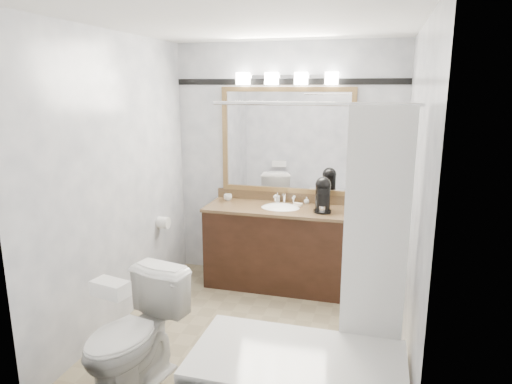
% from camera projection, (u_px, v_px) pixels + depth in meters
% --- Properties ---
extents(room, '(2.42, 2.62, 2.52)m').
position_uv_depth(room, '(254.00, 191.00, 3.60)').
color(room, gray).
rests_on(room, ground).
extents(vanity, '(1.53, 0.58, 0.97)m').
position_uv_depth(vanity, '(280.00, 245.00, 4.74)').
color(vanity, black).
rests_on(vanity, ground).
extents(mirror, '(1.40, 0.04, 1.10)m').
position_uv_depth(mirror, '(287.00, 141.00, 4.75)').
color(mirror, olive).
rests_on(mirror, room).
extents(vanity_light_bar, '(1.02, 0.14, 0.12)m').
position_uv_depth(vanity_light_bar, '(286.00, 78.00, 4.55)').
color(vanity_light_bar, silver).
rests_on(vanity_light_bar, room).
extents(accent_stripe, '(2.40, 0.01, 0.06)m').
position_uv_depth(accent_stripe, '(288.00, 82.00, 4.62)').
color(accent_stripe, black).
rests_on(accent_stripe, room).
extents(bathtub, '(1.30, 0.75, 1.96)m').
position_uv_depth(bathtub, '(301.00, 379.00, 2.83)').
color(bathtub, white).
rests_on(bathtub, ground).
extents(tp_roll, '(0.11, 0.12, 0.12)m').
position_uv_depth(tp_roll, '(163.00, 223.00, 4.64)').
color(tp_roll, white).
rests_on(tp_roll, room).
extents(toilet, '(0.60, 0.86, 0.80)m').
position_uv_depth(toilet, '(133.00, 336.00, 3.10)').
color(toilet, white).
rests_on(toilet, ground).
extents(tissue_box, '(0.25, 0.17, 0.09)m').
position_uv_depth(tissue_box, '(110.00, 288.00, 2.79)').
color(tissue_box, white).
rests_on(tissue_box, toilet).
extents(coffee_maker, '(0.18, 0.22, 0.34)m').
position_uv_depth(coffee_maker, '(323.00, 194.00, 4.48)').
color(coffee_maker, black).
rests_on(coffee_maker, vanity).
extents(cup_left, '(0.10, 0.10, 0.07)m').
position_uv_depth(cup_left, '(228.00, 197.00, 4.92)').
color(cup_left, white).
rests_on(cup_left, vanity).
extents(soap_bottle_a, '(0.05, 0.05, 0.10)m').
position_uv_depth(soap_bottle_a, '(277.00, 197.00, 4.85)').
color(soap_bottle_a, white).
rests_on(soap_bottle_a, vanity).
extents(soap_bottle_b, '(0.07, 0.07, 0.07)m').
position_uv_depth(soap_bottle_b, '(307.00, 200.00, 4.78)').
color(soap_bottle_b, white).
rests_on(soap_bottle_b, vanity).
extents(soap_bar, '(0.10, 0.08, 0.03)m').
position_uv_depth(soap_bar, '(298.00, 204.00, 4.71)').
color(soap_bar, beige).
rests_on(soap_bar, vanity).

